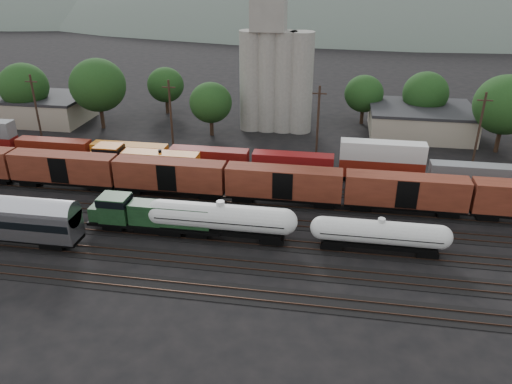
% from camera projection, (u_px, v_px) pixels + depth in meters
% --- Properties ---
extents(ground, '(600.00, 600.00, 0.00)m').
position_uv_depth(ground, '(211.00, 217.00, 62.96)').
color(ground, black).
extents(tracks, '(180.00, 33.20, 0.20)m').
position_uv_depth(tracks, '(211.00, 217.00, 62.94)').
color(tracks, black).
rests_on(tracks, ground).
extents(green_locomotive, '(16.07, 2.84, 4.25)m').
position_uv_depth(green_locomotive, '(148.00, 215.00, 58.39)').
color(green_locomotive, black).
rests_on(green_locomotive, ground).
extents(tank_car_a, '(17.56, 3.14, 4.60)m').
position_uv_depth(tank_car_a, '(221.00, 218.00, 56.95)').
color(tank_car_a, silver).
rests_on(tank_car_a, ground).
extents(tank_car_b, '(15.26, 2.73, 4.00)m').
position_uv_depth(tank_car_b, '(380.00, 234.00, 54.44)').
color(tank_car_b, silver).
rests_on(tank_car_b, ground).
extents(orange_locomotive, '(18.63, 3.10, 4.66)m').
position_uv_depth(orange_locomotive, '(140.00, 162.00, 72.67)').
color(orange_locomotive, black).
rests_on(orange_locomotive, ground).
extents(boxcar_string, '(184.40, 2.90, 4.20)m').
position_uv_depth(boxcar_string, '(344.00, 187.00, 63.65)').
color(boxcar_string, black).
rests_on(boxcar_string, ground).
extents(container_wall, '(160.00, 2.60, 5.80)m').
position_uv_depth(container_wall, '(254.00, 157.00, 74.81)').
color(container_wall, black).
rests_on(container_wall, ground).
extents(grain_silo, '(13.40, 5.00, 29.00)m').
position_uv_depth(grain_silo, '(275.00, 70.00, 89.70)').
color(grain_silo, gray).
rests_on(grain_silo, ground).
extents(industrial_sheds, '(119.38, 17.26, 5.10)m').
position_uv_depth(industrial_sheds, '(292.00, 119.00, 92.28)').
color(industrial_sheds, '#9E937F').
rests_on(industrial_sheds, ground).
extents(tree_band, '(165.10, 21.64, 14.42)m').
position_uv_depth(tree_band, '(335.00, 91.00, 90.10)').
color(tree_band, black).
rests_on(tree_band, ground).
extents(utility_poles, '(122.20, 0.36, 12.00)m').
position_uv_depth(utility_poles, '(243.00, 119.00, 79.89)').
color(utility_poles, black).
rests_on(utility_poles, ground).
extents(distant_hills, '(860.00, 286.00, 130.00)m').
position_uv_depth(distant_hills, '(357.00, 48.00, 299.82)').
color(distant_hills, '#59665B').
rests_on(distant_hills, ground).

